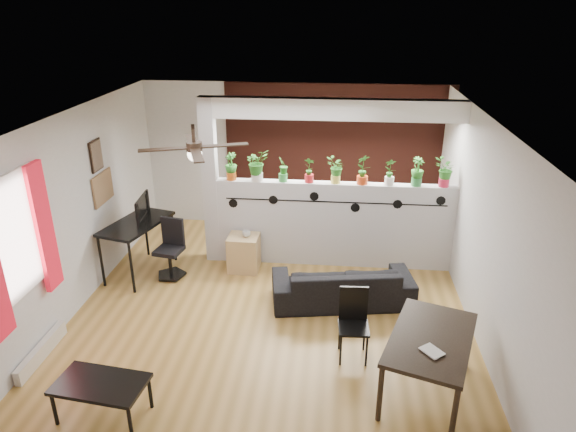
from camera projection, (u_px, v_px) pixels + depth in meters
The scene contains 30 objects.
room_shell at pixel (269, 224), 6.38m from camera, with size 6.30×7.10×2.90m.
partition_wall at pixel (334, 224), 7.93m from camera, with size 3.60×0.18×1.35m, color #BCBCC1.
ceiling_header at pixel (338, 109), 7.24m from camera, with size 3.60×0.18×0.30m, color white.
pier_column at pixel (210, 182), 7.86m from camera, with size 0.22×0.20×2.60m, color #BCBCC1.
brick_panel at pixel (336, 158), 9.04m from camera, with size 3.90×0.05×2.60m, color #9D3D2D.
vine_decal at pixel (335, 202), 7.68m from camera, with size 3.31×0.01×0.30m.
window_assembly at pixel (15, 241), 5.43m from camera, with size 0.09×1.30×1.55m.
baseboard_heater at pixel (42, 351), 5.98m from camera, with size 0.08×1.00×0.18m, color silver.
corkboard at pixel (103, 188), 7.47m from camera, with size 0.03×0.60×0.45m, color brown.
framed_art at pixel (96, 156), 7.23m from camera, with size 0.03×0.34×0.44m.
ceiling_fan at pixel (194, 149), 5.79m from camera, with size 1.19×1.19×0.43m.
potted_plant_0 at pixel (231, 166), 7.72m from camera, with size 0.27×0.25×0.42m.
potted_plant_1 at pixel (257, 164), 7.68m from camera, with size 0.32×0.32×0.48m.
potted_plant_2 at pixel (283, 168), 7.66m from camera, with size 0.22×0.24×0.38m.
potted_plant_3 at pixel (309, 169), 7.62m from camera, with size 0.23×0.20×0.38m.
potted_plant_4 at pixel (336, 169), 7.59m from camera, with size 0.25×0.25×0.40m.
potted_plant_5 at pixel (363, 168), 7.54m from camera, with size 0.30×0.28×0.45m.
potted_plant_6 at pixel (390, 171), 7.51m from camera, with size 0.23×0.20×0.40m.
potted_plant_7 at pixel (417, 171), 7.47m from camera, with size 0.28×0.26×0.43m.
potted_plant_8 at pixel (445, 172), 7.44m from camera, with size 0.27×0.26×0.43m.
sofa at pixel (342, 284), 7.05m from camera, with size 1.82×0.72×0.53m, color black.
cube_shelf at pixel (244, 253), 7.89m from camera, with size 0.46×0.41×0.56m, color tan.
cup at pixel (246, 234), 7.76m from camera, with size 0.12×0.12×0.10m, color gray.
computer_desk at pixel (137, 227), 7.62m from camera, with size 0.89×1.28×0.84m.
monitor at pixel (139, 212), 7.69m from camera, with size 0.06×0.35×0.20m, color black.
office_chair at pixel (171, 252), 7.68m from camera, with size 0.46×0.46×0.88m.
dining_table at pixel (431, 343), 5.25m from camera, with size 1.15×1.46×0.70m.
book at pixel (426, 354), 4.95m from camera, with size 0.16×0.21×0.02m, color gray.
folding_chair at pixel (353, 317), 5.90m from camera, with size 0.36×0.36×0.86m.
coffee_table at pixel (101, 386), 5.03m from camera, with size 0.94×0.60×0.41m.
Camera 1 is at (0.80, -5.80, 3.86)m, focal length 32.00 mm.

